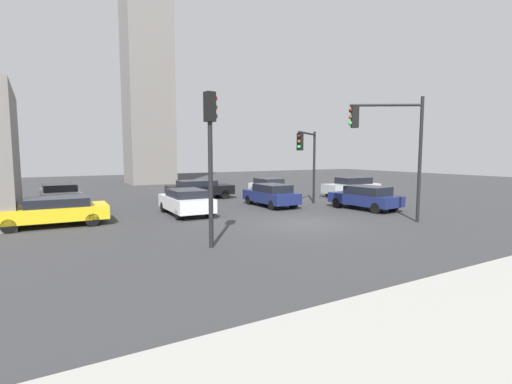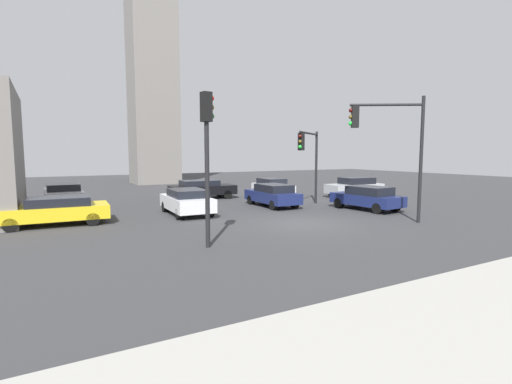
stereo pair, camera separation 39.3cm
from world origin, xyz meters
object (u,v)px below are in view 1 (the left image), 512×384
(traffic_light_0, at_px, (390,135))
(car_5, at_px, (365,197))
(car_1, at_px, (53,211))
(car_6, at_px, (271,195))
(traffic_light_2, at_px, (211,141))
(car_2, at_px, (60,194))
(car_7, at_px, (270,186))
(car_4, at_px, (199,189))
(car_3, at_px, (352,187))
(traffic_light_1, at_px, (307,151))
(car_0, at_px, (186,201))

(traffic_light_0, height_order, car_5, traffic_light_0)
(traffic_light_0, distance_m, car_1, 15.95)
(car_5, height_order, car_6, car_6)
(traffic_light_2, height_order, car_2, traffic_light_2)
(car_5, distance_m, car_7, 9.30)
(traffic_light_0, bearing_deg, traffic_light_2, 34.13)
(traffic_light_2, bearing_deg, car_4, 61.94)
(traffic_light_2, height_order, car_6, traffic_light_2)
(traffic_light_0, relative_size, car_2, 1.27)
(car_3, bearing_deg, traffic_light_0, 58.55)
(traffic_light_2, xyz_separation_m, car_7, (10.63, 13.05, -3.01))
(car_1, xyz_separation_m, car_4, (9.59, 6.33, 0.04))
(traffic_light_1, bearing_deg, car_6, -67.37)
(car_3, bearing_deg, car_4, -19.27)
(traffic_light_1, relative_size, car_3, 1.05)
(traffic_light_2, relative_size, car_1, 1.12)
(traffic_light_0, bearing_deg, car_7, -63.97)
(car_4, bearing_deg, traffic_light_0, -69.09)
(car_0, relative_size, car_5, 0.98)
(traffic_light_2, relative_size, car_5, 1.24)
(car_5, bearing_deg, traffic_light_2, 102.86)
(car_5, height_order, car_7, car_5)
(car_2, relative_size, car_4, 0.98)
(car_0, bearing_deg, traffic_light_0, -130.03)
(car_2, distance_m, car_6, 13.27)
(car_4, distance_m, car_6, 6.42)
(car_2, distance_m, car_3, 20.31)
(car_1, relative_size, car_3, 1.07)
(car_3, bearing_deg, car_7, -35.03)
(car_2, bearing_deg, car_3, -106.70)
(car_0, bearing_deg, car_3, -80.59)
(car_3, xyz_separation_m, car_7, (-4.90, 3.99, -0.06))
(traffic_light_1, distance_m, car_5, 4.43)
(traffic_light_2, bearing_deg, car_7, 42.78)
(car_7, bearing_deg, car_3, 53.65)
(car_2, height_order, car_6, car_2)
(traffic_light_2, height_order, car_5, traffic_light_2)
(traffic_light_0, relative_size, car_3, 1.33)
(traffic_light_2, bearing_deg, car_1, 114.35)
(car_0, height_order, car_1, car_0)
(car_3, height_order, car_4, car_3)
(car_5, bearing_deg, traffic_light_1, 33.23)
(car_1, relative_size, car_7, 1.16)
(traffic_light_1, bearing_deg, car_7, -138.79)
(car_1, distance_m, car_5, 16.47)
(car_3, relative_size, car_7, 1.09)
(traffic_light_2, relative_size, car_4, 1.12)
(car_3, xyz_separation_m, car_4, (-10.57, 4.57, -0.04))
(car_0, bearing_deg, car_6, -83.68)
(car_4, relative_size, car_5, 1.10)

